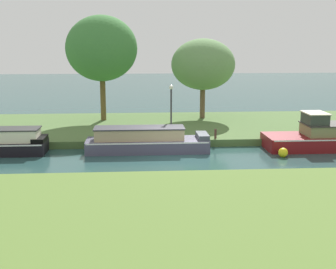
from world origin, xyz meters
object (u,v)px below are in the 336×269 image
black_barge (3,143)px  slate_narrowboat (146,141)px  channel_buoy (283,153)px  willow_tree_left (102,49)px  mooring_post_far (311,132)px  willow_tree_centre (203,65)px  lamp_post (171,104)px  mooring_post_near (215,134)px

black_barge → slate_narrowboat: black_barge is taller
channel_buoy → willow_tree_left: bearing=135.8°
black_barge → mooring_post_far: black_barge is taller
willow_tree_left → black_barge: bearing=-121.4°
slate_narrowboat → willow_tree_centre: 9.82m
slate_narrowboat → lamp_post: 2.96m
lamp_post → mooring_post_far: bearing=-5.8°
willow_tree_left → willow_tree_centre: bearing=3.9°
black_barge → channel_buoy: size_ratio=9.81×
willow_tree_left → mooring_post_near: size_ratio=13.12×
black_barge → lamp_post: (8.92, 1.93, 1.67)m
mooring_post_near → channel_buoy: (2.97, -2.86, -0.43)m
willow_tree_left → lamp_post: (4.25, -5.72, -3.02)m
channel_buoy → willow_tree_centre: bearing=105.4°
willow_tree_centre → channel_buoy: willow_tree_centre is taller
slate_narrowboat → willow_tree_left: willow_tree_left is taller
willow_tree_centre → mooring_post_near: willow_tree_centre is taller
black_barge → lamp_post: size_ratio=1.62×
willow_tree_left → lamp_post: size_ratio=2.41×
willow_tree_left → lamp_post: willow_tree_left is taller
slate_narrowboat → lamp_post: bearing=52.3°
slate_narrowboat → mooring_post_near: bearing=16.0°
willow_tree_left → mooring_post_far: bearing=-28.2°
willow_tree_centre → mooring_post_far: (5.23, -7.00, -3.44)m
willow_tree_centre → lamp_post: 7.02m
willow_tree_centre → channel_buoy: (2.72, -9.86, -3.92)m
mooring_post_far → willow_tree_centre: bearing=126.8°
slate_narrowboat → channel_buoy: slate_narrowboat is taller
willow_tree_centre → lamp_post: size_ratio=1.89×
channel_buoy → lamp_post: bearing=145.9°
willow_tree_centre → mooring_post_far: willow_tree_centre is taller
mooring_post_near → channel_buoy: bearing=-43.9°
mooring_post_far → willow_tree_left: bearing=151.8°
lamp_post → slate_narrowboat: bearing=-127.7°
lamp_post → mooring_post_near: (2.43, -0.81, -1.57)m
willow_tree_centre → mooring_post_far: bearing=-53.2°
black_barge → slate_narrowboat: (7.43, 0.00, -0.00)m
slate_narrowboat → mooring_post_far: slate_narrowboat is taller
willow_tree_centre → mooring_post_near: bearing=-92.1°
willow_tree_centre → lamp_post: bearing=-113.5°
slate_narrowboat → lamp_post: lamp_post is taller
slate_narrowboat → mooring_post_near: (3.93, 1.13, 0.10)m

